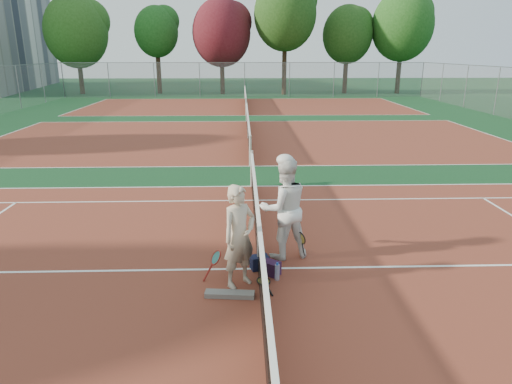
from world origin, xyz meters
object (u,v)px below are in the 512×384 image
(player_a, at_px, (239,236))
(player_b, at_px, (284,208))
(sports_bag_purple, at_px, (271,268))
(net_main, at_px, (259,244))
(racket_red, at_px, (216,265))
(racket_black_held, at_px, (300,246))
(racket_spare, at_px, (263,282))
(sports_bag_navy, at_px, (260,262))
(water_bottle, at_px, (277,272))

(player_a, relative_size, player_b, 0.90)
(player_b, distance_m, sports_bag_purple, 1.21)
(player_a, bearing_deg, net_main, 19.03)
(racket_red, relative_size, racket_black_held, 0.89)
(player_b, bearing_deg, sports_bag_purple, 54.76)
(racket_black_held, relative_size, racket_spare, 0.97)
(racket_black_held, bearing_deg, sports_bag_purple, 5.22)
(racket_red, relative_size, sports_bag_purple, 1.64)
(net_main, relative_size, player_a, 6.09)
(racket_red, height_order, racket_spare, racket_red)
(player_b, xyz_separation_m, sports_bag_purple, (-0.29, -0.79, -0.87))
(net_main, bearing_deg, player_a, -121.21)
(player_a, bearing_deg, racket_red, 110.75)
(racket_red, distance_m, racket_spare, 0.90)
(player_b, bearing_deg, sports_bag_navy, 33.21)
(racket_black_held, xyz_separation_m, sports_bag_purple, (-0.61, -0.61, -0.16))
(player_a, relative_size, sports_bag_purple, 5.69)
(net_main, height_order, player_a, player_a)
(racket_red, xyz_separation_m, racket_spare, (0.84, -0.22, -0.23))
(player_a, relative_size, racket_spare, 3.00)
(racket_spare, height_order, water_bottle, water_bottle)
(net_main, xyz_separation_m, sports_bag_purple, (0.22, -0.23, -0.38))
(player_a, xyz_separation_m, racket_black_held, (1.18, 0.95, -0.61))
(net_main, bearing_deg, player_b, 47.34)
(player_a, bearing_deg, racket_black_held, -0.85)
(racket_spare, bearing_deg, water_bottle, -80.73)
(racket_black_held, bearing_deg, sports_bag_navy, -15.28)
(sports_bag_navy, bearing_deg, player_b, 48.05)
(racket_spare, height_order, sports_bag_navy, sports_bag_navy)
(net_main, distance_m, racket_spare, 0.74)
(net_main, height_order, racket_red, net_main)
(water_bottle, bearing_deg, racket_spare, -154.89)
(racket_red, height_order, sports_bag_navy, racket_red)
(player_b, height_order, sports_bag_navy, player_b)
(player_b, relative_size, racket_red, 3.86)
(racket_red, distance_m, water_bottle, 1.10)
(player_a, xyz_separation_m, player_b, (0.86, 1.13, 0.10))
(racket_spare, height_order, sports_bag_purple, sports_bag_purple)
(player_b, height_order, racket_black_held, player_b)
(racket_red, distance_m, sports_bag_purple, 1.00)
(racket_black_held, relative_size, sports_bag_purple, 1.85)
(racket_red, bearing_deg, net_main, -5.55)
(racket_black_held, bearing_deg, player_a, -0.69)
(player_b, height_order, racket_red, player_b)
(player_a, height_order, racket_red, player_a)
(sports_bag_purple, bearing_deg, racket_spare, -114.50)
(sports_bag_purple, xyz_separation_m, water_bottle, (0.10, -0.21, 0.02))
(net_main, relative_size, racket_black_held, 18.75)
(racket_spare, bearing_deg, sports_bag_purple, -40.34)
(water_bottle, bearing_deg, racket_black_held, 58.00)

